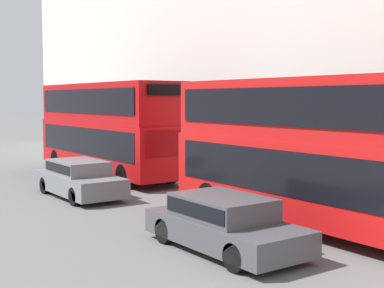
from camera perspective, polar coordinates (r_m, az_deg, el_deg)
bus_leading at (r=15.06m, az=13.86°, el=-0.33°), size 2.59×10.48×4.23m
bus_second_in_queue at (r=25.71m, az=-8.96°, el=2.00°), size 2.59×10.63×4.37m
car_dark_sedan at (r=13.04m, az=3.44°, el=-8.25°), size 1.90×4.37×1.32m
car_hatchback at (r=20.43m, az=-11.94°, el=-3.52°), size 1.84×4.52×1.37m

